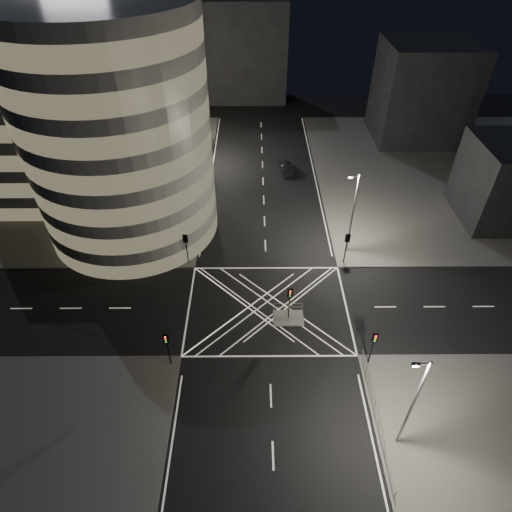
{
  "coord_description": "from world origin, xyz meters",
  "views": [
    {
      "loc": [
        -1.36,
        -29.69,
        32.08
      ],
      "look_at": [
        -1.16,
        4.56,
        3.0
      ],
      "focal_mm": 30.0,
      "sensor_mm": 36.0,
      "label": 1
    }
  ],
  "objects_px": {
    "central_island": "(288,318)",
    "traffic_signal_fr": "(347,243)",
    "traffic_signal_nl": "(167,344)",
    "traffic_signal_nr": "(374,343)",
    "street_lamp_left_far": "(199,131)",
    "street_lamp_right_near": "(412,403)",
    "sedan": "(285,168)",
    "street_lamp_right_far": "(352,212)",
    "street_lamp_left_near": "(183,197)",
    "traffic_signal_island": "(290,298)",
    "traffic_signal_fl": "(186,244)"
  },
  "relations": [
    {
      "from": "central_island",
      "to": "sedan",
      "type": "height_order",
      "value": "sedan"
    },
    {
      "from": "street_lamp_left_far",
      "to": "traffic_signal_fr",
      "type": "bearing_deg",
      "value": -51.83
    },
    {
      "from": "traffic_signal_nl",
      "to": "sedan",
      "type": "xyz_separation_m",
      "value": [
        12.21,
        34.52,
        -2.2
      ]
    },
    {
      "from": "central_island",
      "to": "traffic_signal_fr",
      "type": "distance_m",
      "value": 11.1
    },
    {
      "from": "traffic_signal_fl",
      "to": "traffic_signal_fr",
      "type": "bearing_deg",
      "value": 0.0
    },
    {
      "from": "street_lamp_right_near",
      "to": "street_lamp_left_near",
      "type": "bearing_deg",
      "value": 125.97
    },
    {
      "from": "traffic_signal_nr",
      "to": "street_lamp_right_far",
      "type": "height_order",
      "value": "street_lamp_right_far"
    },
    {
      "from": "traffic_signal_fr",
      "to": "traffic_signal_island",
      "type": "height_order",
      "value": "same"
    },
    {
      "from": "sedan",
      "to": "traffic_signal_nr",
      "type": "bearing_deg",
      "value": 88.64
    },
    {
      "from": "traffic_signal_island",
      "to": "sedan",
      "type": "relative_size",
      "value": 0.92
    },
    {
      "from": "central_island",
      "to": "traffic_signal_fl",
      "type": "xyz_separation_m",
      "value": [
        -10.8,
        8.3,
        2.84
      ]
    },
    {
      "from": "traffic_signal_nr",
      "to": "traffic_signal_island",
      "type": "bearing_deg",
      "value": 142.07
    },
    {
      "from": "traffic_signal_nl",
      "to": "traffic_signal_fr",
      "type": "xyz_separation_m",
      "value": [
        17.6,
        13.6,
        0.0
      ]
    },
    {
      "from": "traffic_signal_island",
      "to": "traffic_signal_fr",
      "type": "bearing_deg",
      "value": 50.67
    },
    {
      "from": "street_lamp_right_far",
      "to": "sedan",
      "type": "height_order",
      "value": "street_lamp_right_far"
    },
    {
      "from": "traffic_signal_island",
      "to": "sedan",
      "type": "xyz_separation_m",
      "value": [
        1.41,
        29.22,
        -2.2
      ]
    },
    {
      "from": "traffic_signal_nl",
      "to": "street_lamp_left_far",
      "type": "distance_m",
      "value": 36.9
    },
    {
      "from": "street_lamp_left_near",
      "to": "sedan",
      "type": "distance_m",
      "value": 20.87
    },
    {
      "from": "street_lamp_right_near",
      "to": "traffic_signal_island",
      "type": "bearing_deg",
      "value": 120.75
    },
    {
      "from": "traffic_signal_fl",
      "to": "street_lamp_right_far",
      "type": "xyz_separation_m",
      "value": [
        18.24,
        2.2,
        2.63
      ]
    },
    {
      "from": "traffic_signal_fr",
      "to": "street_lamp_left_near",
      "type": "xyz_separation_m",
      "value": [
        -18.24,
        5.2,
        2.63
      ]
    },
    {
      "from": "traffic_signal_nl",
      "to": "traffic_signal_island",
      "type": "bearing_deg",
      "value": 26.14
    },
    {
      "from": "traffic_signal_fl",
      "to": "street_lamp_left_far",
      "type": "xyz_separation_m",
      "value": [
        -0.64,
        23.2,
        2.63
      ]
    },
    {
      "from": "street_lamp_left_far",
      "to": "street_lamp_right_far",
      "type": "distance_m",
      "value": 28.23
    },
    {
      "from": "traffic_signal_nl",
      "to": "street_lamp_right_near",
      "type": "distance_m",
      "value": 19.78
    },
    {
      "from": "traffic_signal_fr",
      "to": "traffic_signal_nr",
      "type": "xyz_separation_m",
      "value": [
        0.0,
        -13.6,
        0.0
      ]
    },
    {
      "from": "traffic_signal_fr",
      "to": "traffic_signal_island",
      "type": "xyz_separation_m",
      "value": [
        -6.8,
        -8.3,
        0.0
      ]
    },
    {
      "from": "traffic_signal_fl",
      "to": "traffic_signal_island",
      "type": "bearing_deg",
      "value": -37.54
    },
    {
      "from": "traffic_signal_island",
      "to": "street_lamp_right_near",
      "type": "xyz_separation_m",
      "value": [
        7.44,
        -12.5,
        2.63
      ]
    },
    {
      "from": "street_lamp_right_near",
      "to": "street_lamp_right_far",
      "type": "bearing_deg",
      "value": 90.0
    },
    {
      "from": "central_island",
      "to": "street_lamp_right_near",
      "type": "relative_size",
      "value": 0.3
    },
    {
      "from": "central_island",
      "to": "street_lamp_left_near",
      "type": "relative_size",
      "value": 0.3
    },
    {
      "from": "traffic_signal_fr",
      "to": "traffic_signal_nr",
      "type": "height_order",
      "value": "same"
    },
    {
      "from": "street_lamp_left_near",
      "to": "street_lamp_right_near",
      "type": "height_order",
      "value": "same"
    },
    {
      "from": "street_lamp_left_near",
      "to": "traffic_signal_fr",
      "type": "bearing_deg",
      "value": -15.92
    },
    {
      "from": "traffic_signal_nl",
      "to": "traffic_signal_nr",
      "type": "bearing_deg",
      "value": 0.0
    },
    {
      "from": "street_lamp_right_near",
      "to": "sedan",
      "type": "distance_m",
      "value": 42.43
    },
    {
      "from": "traffic_signal_fr",
      "to": "sedan",
      "type": "xyz_separation_m",
      "value": [
        -5.39,
        20.92,
        -2.2
      ]
    },
    {
      "from": "traffic_signal_fr",
      "to": "street_lamp_right_far",
      "type": "relative_size",
      "value": 0.4
    },
    {
      "from": "traffic_signal_fr",
      "to": "street_lamp_left_near",
      "type": "bearing_deg",
      "value": 164.08
    },
    {
      "from": "traffic_signal_fl",
      "to": "street_lamp_right_far",
      "type": "height_order",
      "value": "street_lamp_right_far"
    },
    {
      "from": "traffic_signal_island",
      "to": "street_lamp_left_far",
      "type": "distance_m",
      "value": 33.61
    },
    {
      "from": "central_island",
      "to": "traffic_signal_nl",
      "type": "distance_m",
      "value": 12.36
    },
    {
      "from": "traffic_signal_fl",
      "to": "traffic_signal_island",
      "type": "relative_size",
      "value": 1.0
    },
    {
      "from": "traffic_signal_fr",
      "to": "sedan",
      "type": "bearing_deg",
      "value": 104.46
    },
    {
      "from": "central_island",
      "to": "traffic_signal_island",
      "type": "relative_size",
      "value": 0.75
    },
    {
      "from": "traffic_signal_nr",
      "to": "street_lamp_right_near",
      "type": "height_order",
      "value": "street_lamp_right_near"
    },
    {
      "from": "traffic_signal_nr",
      "to": "street_lamp_right_near",
      "type": "relative_size",
      "value": 0.4
    },
    {
      "from": "street_lamp_left_far",
      "to": "central_island",
      "type": "bearing_deg",
      "value": -70.05
    },
    {
      "from": "traffic_signal_island",
      "to": "traffic_signal_nr",
      "type": "bearing_deg",
      "value": -37.93
    }
  ]
}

